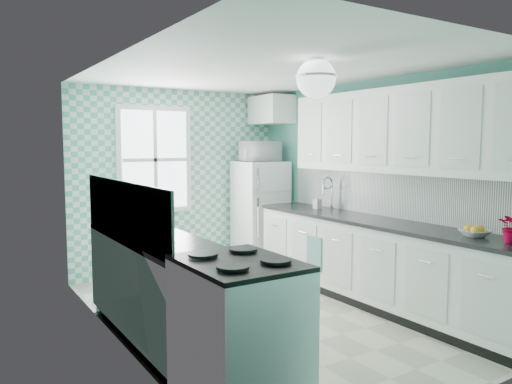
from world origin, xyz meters
TOP-DOWN VIEW (x-y plane):
  - floor at (0.00, 0.00)m, footprint 3.00×4.40m
  - ceiling at (0.00, 0.00)m, footprint 3.00×4.40m
  - wall_back at (0.00, 2.21)m, footprint 3.00×0.02m
  - wall_front at (0.00, -2.21)m, footprint 3.00×0.02m
  - wall_left at (-1.51, 0.00)m, footprint 0.02×4.40m
  - wall_right at (1.51, 0.00)m, footprint 0.02×4.40m
  - accent_wall at (0.00, 2.19)m, footprint 3.00×0.01m
  - window at (-0.35, 2.16)m, footprint 1.04×0.05m
  - backsplash_right at (1.49, -0.40)m, footprint 0.02×3.60m
  - backsplash_left at (-1.49, -0.07)m, footprint 0.02×2.15m
  - upper_cabinets_right at (1.33, -0.60)m, footprint 0.33×3.20m
  - upper_cabinet_fridge at (1.30, 1.83)m, footprint 0.40×0.74m
  - ceiling_light at (0.00, -0.80)m, footprint 0.34×0.34m
  - base_cabinets_right at (1.20, -0.40)m, footprint 0.60×3.60m
  - countertop_right at (1.19, -0.40)m, footprint 0.63×3.60m
  - base_cabinets_left at (-1.20, -0.07)m, footprint 0.60×2.15m
  - countertop_left at (-1.19, -0.07)m, footprint 0.63×2.15m
  - fridge at (1.11, 1.81)m, footprint 0.66×0.66m
  - stove at (-1.20, -1.52)m, footprint 0.67×0.83m
  - sink at (1.20, 0.58)m, footprint 0.55×0.47m
  - rug at (-0.00, 0.69)m, footprint 0.75×0.96m
  - dish_towel at (0.89, 0.29)m, footprint 0.05×0.27m
  - fruit_bowl at (1.20, -1.56)m, footprint 0.30×0.30m
  - soap_bottle at (1.25, 0.69)m, footprint 0.09×0.09m
  - microwave at (1.11, 1.81)m, footprint 0.55×0.39m

SIDE VIEW (x-z plane):
  - floor at x=0.00m, z-range -0.02..0.00m
  - rug at x=0.00m, z-range 0.00..0.01m
  - base_cabinets_right at x=1.20m, z-range 0.00..0.90m
  - base_cabinets_left at x=-1.20m, z-range 0.00..0.90m
  - dish_towel at x=0.89m, z-range 0.28..0.68m
  - stove at x=-1.20m, z-range 0.02..1.03m
  - fridge at x=1.11m, z-range 0.00..1.51m
  - countertop_right at x=1.19m, z-range 0.90..0.94m
  - countertop_left at x=-1.19m, z-range 0.90..0.94m
  - sink at x=1.20m, z-range 0.66..1.20m
  - fruit_bowl at x=1.20m, z-range 0.94..1.00m
  - soap_bottle at x=1.25m, z-range 0.94..1.13m
  - backsplash_right at x=1.49m, z-range 0.94..1.45m
  - backsplash_left at x=-1.49m, z-range 0.94..1.45m
  - wall_back at x=0.00m, z-range 0.00..2.50m
  - wall_front at x=0.00m, z-range 0.00..2.50m
  - wall_left at x=-1.51m, z-range 0.00..2.50m
  - wall_right at x=1.51m, z-range 0.00..2.50m
  - accent_wall at x=0.00m, z-range 0.00..2.50m
  - window at x=-0.35m, z-range 0.83..2.27m
  - microwave at x=1.11m, z-range 1.51..1.80m
  - upper_cabinets_right at x=1.33m, z-range 1.45..2.35m
  - upper_cabinet_fridge at x=1.30m, z-range 2.05..2.45m
  - ceiling_light at x=0.00m, z-range 2.15..2.50m
  - ceiling at x=0.00m, z-range 2.50..2.52m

